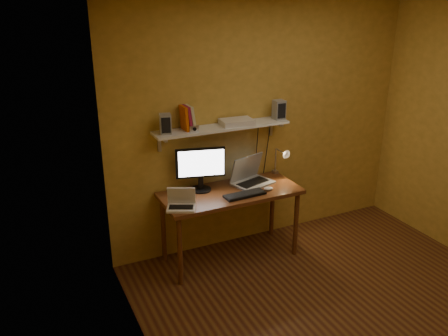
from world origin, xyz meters
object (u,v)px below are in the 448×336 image
shelf_camera (194,129)px  monitor (201,167)px  netbook (181,202)px  desk_lamp (281,158)px  desk (231,199)px  mouse (268,189)px  laptop (250,176)px  speaker_right (279,110)px  keyboard (245,195)px  wall_shelf (222,128)px  speaker_left (165,124)px  router (237,122)px

shelf_camera → monitor: bearing=13.4°
netbook → desk_lamp: bearing=37.6°
desk → mouse: (0.36, -0.14, 0.10)m
desk_lamp → mouse: bearing=-139.3°
laptop → speaker_right: (0.36, 0.07, 0.65)m
laptop → keyboard: size_ratio=1.11×
wall_shelf → speaker_left: speaker_left is taller
desk → monitor: monitor is taller
desk_lamp → wall_shelf: bearing=174.1°
wall_shelf → laptop: 0.61m
router → shelf_camera: bearing=-174.7°
wall_shelf → speaker_right: bearing=-0.9°
monitor → speaker_left: 0.58m
wall_shelf → netbook: size_ratio=4.48×
keyboard → shelf_camera: shelf_camera is taller
shelf_camera → router: bearing=5.3°
monitor → desk: bearing=-17.0°
wall_shelf → shelf_camera: size_ratio=14.43×
wall_shelf → laptop: (0.28, -0.08, -0.53)m
netbook → keyboard: (0.65, -0.01, -0.04)m
desk → shelf_camera: shelf_camera is taller
wall_shelf → monitor: bearing=-171.2°
mouse → monitor: bearing=163.4°
desk_lamp → router: (-0.51, 0.06, 0.44)m
monitor → mouse: bearing=-11.2°
netbook → desk_lamp: (1.24, 0.27, 0.15)m
speaker_left → speaker_right: (1.23, -0.00, 0.01)m
wall_shelf → keyboard: (0.08, -0.35, -0.60)m
desk_lamp → speaker_right: bearing=109.2°
desk → router: (0.15, 0.18, 0.74)m
speaker_left → shelf_camera: size_ratio=1.93×
laptop → router: 0.59m
netbook → keyboard: 0.65m
desk → monitor: bearing=148.8°
desk_lamp → speaker_left: 1.35m
mouse → router: size_ratio=0.29×
wall_shelf → laptop: wall_shelf is taller
mouse → router: 0.74m
mouse → speaker_left: speaker_left is taller
netbook → router: 1.00m
keyboard → speaker_right: 0.97m
wall_shelf → keyboard: wall_shelf is taller
mouse → speaker_right: speaker_right is taller
keyboard → shelf_camera: size_ratio=4.30×
keyboard → desk: bearing=114.2°
desk_lamp → speaker_right: speaker_right is taller
speaker_left → desk_lamp: bearing=9.6°
router → desk_lamp: bearing=-6.3°
desk_lamp → speaker_left: speaker_left is taller
keyboard → netbook: bearing=176.5°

